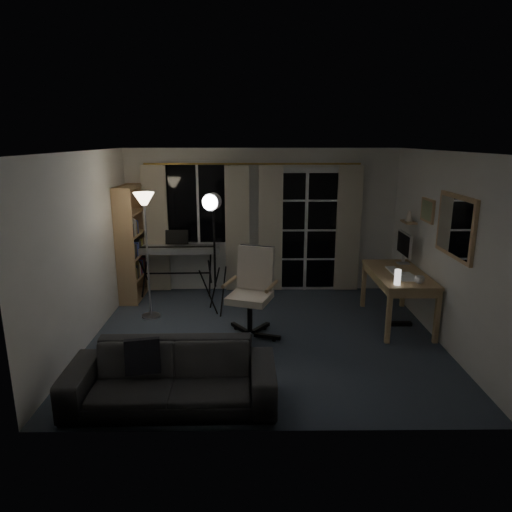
% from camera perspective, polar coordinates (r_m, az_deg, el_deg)
% --- Properties ---
extents(floor, '(4.50, 4.00, 0.02)m').
position_cam_1_polar(floor, '(6.13, 1.03, -10.16)').
color(floor, '#384352').
rests_on(floor, ground).
extents(window, '(1.20, 0.08, 1.40)m').
position_cam_1_polar(window, '(7.67, -7.24, 6.52)').
color(window, white).
rests_on(window, floor).
extents(french_door, '(1.32, 0.09, 2.11)m').
position_cam_1_polar(french_door, '(7.75, 6.23, 3.08)').
color(french_door, white).
rests_on(french_door, floor).
extents(curtains, '(3.60, 0.07, 2.13)m').
position_cam_1_polar(curtains, '(7.59, -0.36, 3.45)').
color(curtains, gold).
rests_on(curtains, floor).
extents(bookshelf, '(0.31, 0.86, 1.83)m').
position_cam_1_polar(bookshelf, '(7.60, -15.50, 1.20)').
color(bookshelf, tan).
rests_on(bookshelf, floor).
extents(torchiere_lamp, '(0.37, 0.37, 1.83)m').
position_cam_1_polar(torchiere_lamp, '(6.55, -13.70, 4.63)').
color(torchiere_lamp, '#B2B2B7').
rests_on(torchiere_lamp, floor).
extents(keyboard_piano, '(1.41, 0.71, 1.01)m').
position_cam_1_polar(keyboard_piano, '(7.58, -9.89, 0.70)').
color(keyboard_piano, black).
rests_on(keyboard_piano, floor).
extents(studio_light, '(0.40, 0.41, 1.84)m').
position_cam_1_polar(studio_light, '(6.51, -5.48, 4.98)').
color(studio_light, black).
rests_on(studio_light, floor).
extents(office_chair, '(0.82, 0.82, 1.18)m').
position_cam_1_polar(office_chair, '(5.98, -0.37, -3.56)').
color(office_chair, black).
rests_on(office_chair, floor).
extents(desk, '(0.70, 1.40, 0.75)m').
position_cam_1_polar(desk, '(6.65, 17.38, -2.72)').
color(desk, '#A67A55').
rests_on(desk, floor).
extents(monitor, '(0.18, 0.54, 0.47)m').
position_cam_1_polar(monitor, '(7.03, 18.04, 1.31)').
color(monitor, silver).
rests_on(monitor, desk).
extents(desk_clutter, '(0.44, 0.85, 0.95)m').
position_cam_1_polar(desk_clutter, '(6.44, 17.41, -3.92)').
color(desk_clutter, white).
rests_on(desk_clutter, desk).
extents(mug, '(0.12, 0.10, 0.12)m').
position_cam_1_polar(mug, '(6.19, 19.76, -2.71)').
color(mug, silver).
rests_on(mug, desk).
extents(wall_mirror, '(0.04, 0.94, 0.74)m').
position_cam_1_polar(wall_mirror, '(5.83, 23.66, 3.41)').
color(wall_mirror, tan).
rests_on(wall_mirror, floor).
extents(framed_print, '(0.03, 0.42, 0.32)m').
position_cam_1_polar(framed_print, '(6.64, 20.66, 5.36)').
color(framed_print, tan).
rests_on(framed_print, floor).
extents(wall_shelf, '(0.16, 0.30, 0.18)m').
position_cam_1_polar(wall_shelf, '(7.11, 18.59, 4.51)').
color(wall_shelf, tan).
rests_on(wall_shelf, floor).
extents(sofa, '(2.03, 0.62, 0.79)m').
position_cam_1_polar(sofa, '(4.63, -10.61, -13.47)').
color(sofa, '#2C2C2E').
rests_on(sofa, floor).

